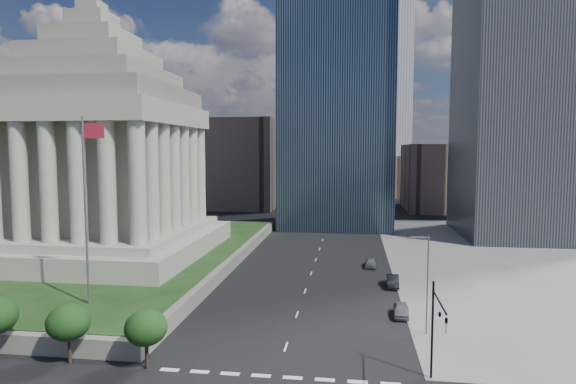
% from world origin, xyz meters
% --- Properties ---
extents(ground, '(500.00, 500.00, 0.00)m').
position_xyz_m(ground, '(0.00, 100.00, 0.00)').
color(ground, black).
rests_on(ground, ground).
extents(plaza_terrace, '(66.00, 70.00, 1.80)m').
position_xyz_m(plaza_terrace, '(-45.00, 50.00, 0.90)').
color(plaza_terrace, '#5F5B52').
rests_on(plaza_terrace, ground).
extents(plaza_lawn, '(64.00, 68.00, 0.10)m').
position_xyz_m(plaza_lawn, '(-45.00, 50.00, 1.85)').
color(plaza_lawn, '#193214').
rests_on(plaza_lawn, plaza_terrace).
extents(war_memorial, '(34.00, 34.00, 39.00)m').
position_xyz_m(war_memorial, '(-34.00, 48.00, 21.40)').
color(war_memorial, '#A59C8A').
rests_on(war_memorial, plaza_lawn).
extents(flagpole, '(2.52, 0.24, 20.00)m').
position_xyz_m(flagpole, '(-21.83, 24.00, 13.11)').
color(flagpole, slate).
rests_on(flagpole, plaza_lawn).
extents(midrise_glass, '(26.00, 26.00, 60.00)m').
position_xyz_m(midrise_glass, '(2.00, 95.00, 30.00)').
color(midrise_glass, black).
rests_on(midrise_glass, ground).
extents(building_filler_ne, '(20.00, 30.00, 20.00)m').
position_xyz_m(building_filler_ne, '(32.00, 130.00, 10.00)').
color(building_filler_ne, brown).
rests_on(building_filler_ne, ground).
extents(building_filler_nw, '(24.00, 30.00, 28.00)m').
position_xyz_m(building_filler_nw, '(-30.00, 130.00, 14.00)').
color(building_filler_nw, brown).
rests_on(building_filler_nw, ground).
extents(traffic_signal_ne, '(0.30, 5.74, 8.00)m').
position_xyz_m(traffic_signal_ne, '(12.50, 13.70, 5.25)').
color(traffic_signal_ne, black).
rests_on(traffic_signal_ne, ground).
extents(street_lamp_north, '(2.13, 0.22, 10.00)m').
position_xyz_m(street_lamp_north, '(13.33, 25.00, 5.66)').
color(street_lamp_north, slate).
rests_on(street_lamp_north, ground).
extents(parked_sedan_near, '(1.97, 4.32, 1.44)m').
position_xyz_m(parked_sedan_near, '(11.50, 29.96, 0.72)').
color(parked_sedan_near, gray).
rests_on(parked_sedan_near, ground).
extents(parked_sedan_mid, '(1.82, 4.64, 1.50)m').
position_xyz_m(parked_sedan_mid, '(11.50, 41.65, 0.75)').
color(parked_sedan_mid, black).
rests_on(parked_sedan_mid, ground).
extents(parked_sedan_far, '(2.01, 4.41, 1.47)m').
position_xyz_m(parked_sedan_far, '(9.00, 52.26, 0.73)').
color(parked_sedan_far, slate).
rests_on(parked_sedan_far, ground).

